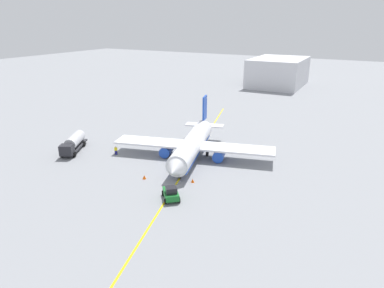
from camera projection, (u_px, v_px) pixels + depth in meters
ground_plane at (192, 159)px, 66.55m from camera, size 400.00×400.00×0.00m
airplane at (193, 145)px, 66.08m from camera, size 28.15×31.18×9.73m
fuel_tanker at (73, 143)px, 69.92m from camera, size 9.88×6.79×3.15m
pushback_tug at (171, 193)px, 51.15m from camera, size 4.08×3.96×2.20m
refueling_worker at (116, 151)px, 68.31m from camera, size 0.54×0.62×1.71m
safety_cone_nose at (144, 177)px, 57.97m from camera, size 0.63×0.63×0.70m
safety_cone_wingtip at (193, 181)px, 56.73m from camera, size 0.57×0.57×0.63m
distant_hangar at (278, 72)px, 138.78m from camera, size 28.27×20.27×10.87m
taxi_line_marking at (192, 159)px, 66.55m from camera, size 79.08×21.85×0.01m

